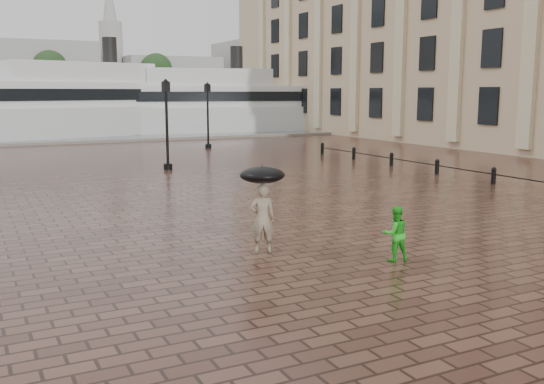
{
  "coord_description": "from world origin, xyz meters",
  "views": [
    {
      "loc": [
        -6.06,
        -15.62,
        3.93
      ],
      "look_at": [
        0.79,
        -2.08,
        1.4
      ],
      "focal_mm": 40.0,
      "sensor_mm": 36.0,
      "label": 1
    }
  ],
  "objects": [
    {
      "name": "harbour_water",
      "position": [
        0.0,
        92.0,
        0.0
      ],
      "size": [
        240.0,
        240.0,
        0.0
      ],
      "primitive_type": "plane",
      "color": "#404A4E",
      "rests_on": "ground"
    },
    {
      "name": "child_pedestrian",
      "position": [
        2.72,
        -4.64,
        0.65
      ],
      "size": [
        0.72,
        0.62,
        1.3
      ],
      "primitive_type": "imported",
      "rotation": [
        0.0,
        0.0,
        2.92
      ],
      "color": "green",
      "rests_on": "ground"
    },
    {
      "name": "ferry_far",
      "position": [
        15.43,
        41.0,
        2.5
      ],
      "size": [
        25.93,
        9.66,
        8.3
      ],
      "rotation": [
        0.0,
        0.0,
        -0.14
      ],
      "color": "silver",
      "rests_on": "ground"
    },
    {
      "name": "umbrella",
      "position": [
        0.29,
        -2.54,
        1.92
      ],
      "size": [
        1.1,
        1.1,
        1.15
      ],
      "color": "black",
      "rests_on": "ground"
    },
    {
      "name": "adult_pedestrian",
      "position": [
        0.29,
        -2.54,
        0.85
      ],
      "size": [
        0.73,
        0.6,
        1.7
      ],
      "primitive_type": "imported",
      "rotation": [
        0.0,
        0.0,
        2.78
      ],
      "color": "gray",
      "rests_on": "ground"
    },
    {
      "name": "bollard_row",
      "position": [
        14.0,
        6.5,
        0.4
      ],
      "size": [
        0.22,
        21.22,
        0.73
      ],
      "color": "black",
      "rests_on": "ground"
    },
    {
      "name": "ground",
      "position": [
        0.0,
        0.0,
        0.0
      ],
      "size": [
        300.0,
        300.0,
        0.0
      ],
      "primitive_type": "plane",
      "color": "#3B221B",
      "rests_on": "ground"
    },
    {
      "name": "quay_edge",
      "position": [
        0.0,
        32.0,
        0.0
      ],
      "size": [
        80.0,
        0.6,
        0.3
      ],
      "primitive_type": "cube",
      "color": "slate",
      "rests_on": "ground"
    },
    {
      "name": "distant_skyline",
      "position": [
        48.14,
        150.0,
        9.45
      ],
      "size": [
        102.5,
        22.0,
        33.0
      ],
      "color": "#9F9C97",
      "rests_on": "ground"
    },
    {
      "name": "street_lamps",
      "position": [
        -1.5,
        17.5,
        2.33
      ],
      "size": [
        21.44,
        14.44,
        4.4
      ],
      "color": "black",
      "rests_on": "ground"
    },
    {
      "name": "ferry_near",
      "position": [
        3.2,
        40.96,
        2.64
      ],
      "size": [
        27.56,
        13.08,
        8.79
      ],
      "rotation": [
        0.0,
        0.0,
        0.26
      ],
      "color": "silver",
      "rests_on": "ground"
    }
  ]
}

